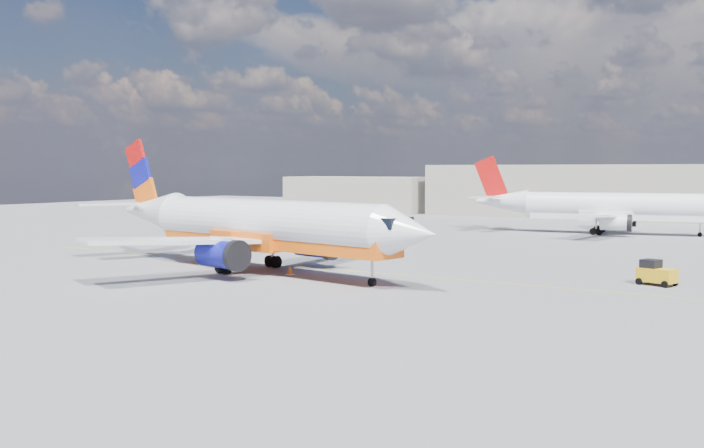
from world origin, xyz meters
The scene contains 8 objects.
ground centered at (0.00, 0.00, 0.00)m, with size 240.00×240.00×0.00m, color slate.
taxi_line centered at (0.00, 3.00, 0.01)m, with size 70.00×0.15×0.01m, color yellow.
terminal_main centered at (5.00, 75.00, 4.00)m, with size 70.00×14.00×8.00m, color #B6AE9D.
terminal_annex centered at (-45.00, 72.00, 3.00)m, with size 26.00×10.00×6.00m, color #B6AE9D.
main_jet centered at (-7.95, -0.92, 3.31)m, with size 32.88×25.56×9.93m.
second_jet centered at (4.39, 45.93, 2.99)m, with size 29.66×23.07×8.96m.
gse_tug centered at (17.57, 7.43, 0.76)m, with size 2.52×1.98×1.60m.
traffic_cone centered at (-4.89, -1.09, 0.30)m, with size 0.44×0.44×0.62m.
Camera 1 is at (27.84, -44.29, 7.32)m, focal length 40.00 mm.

